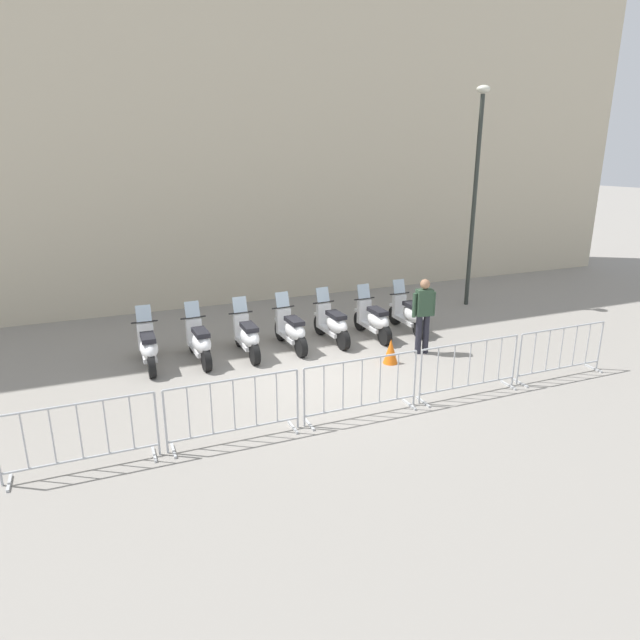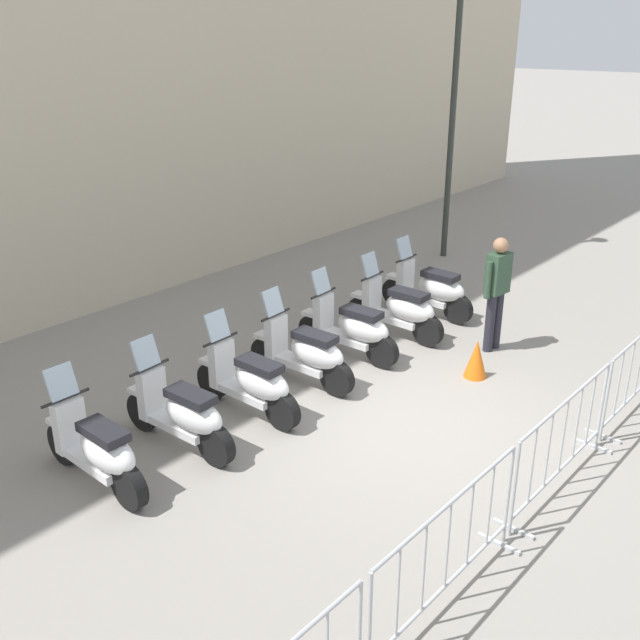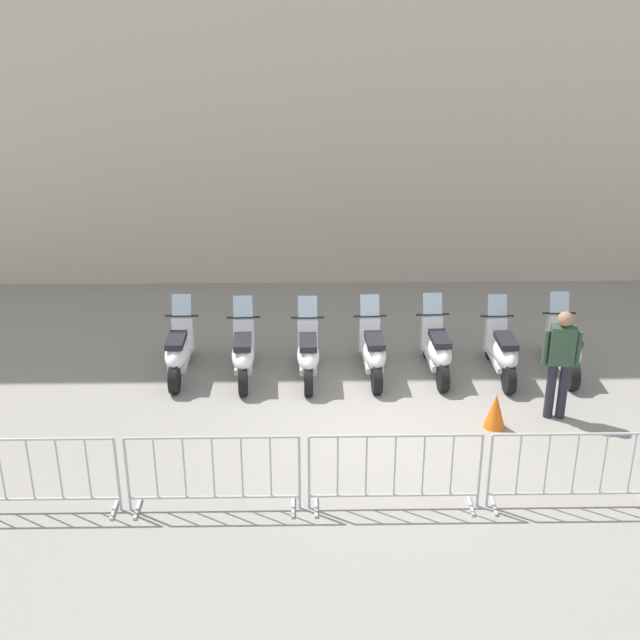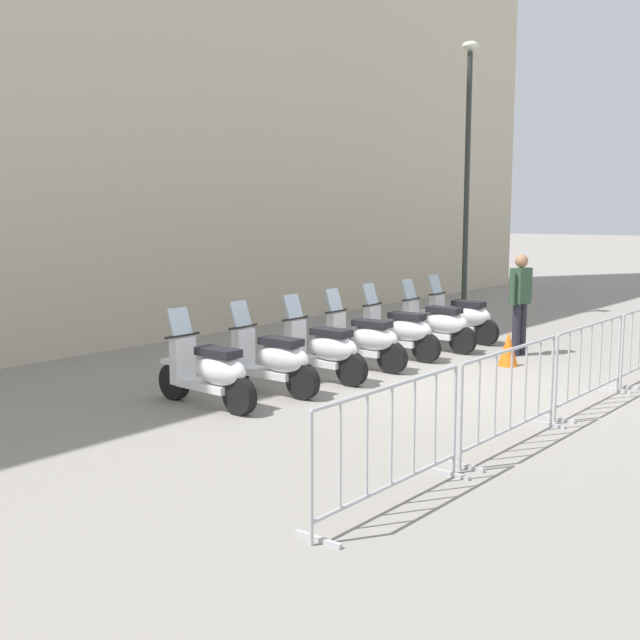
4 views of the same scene
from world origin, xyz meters
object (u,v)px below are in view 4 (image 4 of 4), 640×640
Objects in this scene: motorcycle_4 at (398,332)px; barrier_segment_0 at (391,446)px; motorcycle_2 at (322,350)px; barrier_segment_1 at (511,397)px; motorcycle_3 at (363,341)px; motorcycle_5 at (436,325)px; motorcycle_1 at (272,361)px; officer_near_row_end at (520,298)px; barrier_segment_2 at (590,365)px; motorcycle_0 at (210,373)px; traffic_cone at (508,349)px; motorcycle_6 at (460,318)px; street_lamp at (468,155)px.

motorcycle_4 reaches higher than barrier_segment_0.
barrier_segment_1 is (-1.86, -3.27, 0.07)m from motorcycle_2.
motorcycle_3 is 1.00× the size of motorcycle_5.
motorcycle_1 is 0.81× the size of barrier_segment_0.
motorcycle_4 and motorcycle_5 have the same top height.
motorcycle_3 is 1.00× the size of officer_near_row_end.
barrier_segment_1 is at bearing 168.92° from barrier_segment_2.
motorcycle_1 is 1.00× the size of motorcycle_3.
motorcycle_0 is 6.04m from officer_near_row_end.
motorcycle_3 is 3.61m from barrier_segment_2.
traffic_cone is (-1.00, -0.09, -0.71)m from officer_near_row_end.
motorcycle_4 is (2.10, -0.32, 0.00)m from motorcycle_2.
barrier_segment_2 is at bearing -141.93° from motorcycle_6.
barrier_segment_1 is (-4.99, -2.67, 0.07)m from motorcycle_5.
motorcycle_0 is 0.28× the size of street_lamp.
officer_near_row_end is at bearing 29.10° from barrier_segment_2.
motorcycle_2 is 0.80× the size of barrier_segment_2.
barrier_segment_2 is 8.65m from street_lamp.
street_lamp is 11.06× the size of traffic_cone.
officer_near_row_end is at bearing -24.91° from motorcycle_0.
motorcycle_5 is at bearing -12.03° from motorcycle_3.
motorcycle_4 is 0.81× the size of barrier_segment_0.
motorcycle_0 reaches higher than traffic_cone.
motorcycle_1 is at bearing 76.73° from barrier_segment_1.
motorcycle_0 and motorcycle_3 have the same top height.
barrier_segment_1 is at bearing -159.01° from street_lamp.
motorcycle_2 is 1.00× the size of motorcycle_3.
motorcycle_0 is 5.17m from traffic_cone.
motorcycle_1 is 1.00× the size of motorcycle_4.
motorcycle_2 is 4.97m from barrier_segment_0.
barrier_segment_2 is (-0.70, -3.54, 0.07)m from motorcycle_3.
motorcycle_3 reaches higher than barrier_segment_1.
motorcycle_0 is at bearing 168.93° from motorcycle_6.
officer_near_row_end is at bearing -26.90° from motorcycle_1.
officer_near_row_end is at bearing -52.81° from motorcycle_4.
officer_near_row_end is at bearing -121.20° from motorcycle_6.
motorcycle_3 and motorcycle_6 have the same top height.
officer_near_row_end is at bearing 6.29° from barrier_segment_0.
barrier_segment_0 is 1.00× the size of barrier_segment_1.
motorcycle_5 is 1.68m from traffic_cone.
motorcycle_6 is (6.25, -1.22, 0.00)m from motorcycle_0.
barrier_segment_1 is at bearing -103.27° from motorcycle_1.
traffic_cone is at bearing -116.09° from motorcycle_5.
motorcycle_4 is 1.01× the size of motorcycle_6.
barrier_segment_2 reaches higher than traffic_cone.
motorcycle_1 is 3.19m from motorcycle_4.
motorcycle_1 is 0.81× the size of barrier_segment_2.
barrier_segment_1 is (-0.83, -3.50, 0.07)m from motorcycle_1.
motorcycle_2 reaches higher than barrier_segment_0.
motorcycle_2 is at bearing 60.38° from barrier_segment_1.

